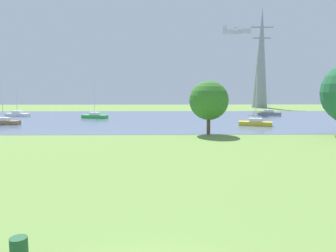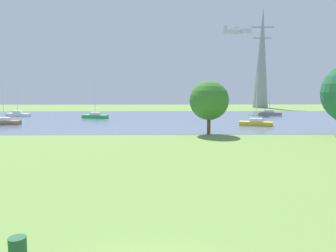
{
  "view_description": "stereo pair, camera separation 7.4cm",
  "coord_description": "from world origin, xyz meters",
  "px_view_note": "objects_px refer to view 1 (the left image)",
  "views": [
    {
      "loc": [
        0.5,
        -7.91,
        5.56
      ],
      "look_at": [
        0.97,
        20.09,
        2.25
      ],
      "focal_mm": 34.17,
      "sensor_mm": 36.0,
      "label": 1
    },
    {
      "loc": [
        0.58,
        -7.91,
        5.56
      ],
      "look_at": [
        0.97,
        20.09,
        2.25
      ],
      "focal_mm": 34.17,
      "sensor_mm": 36.0,
      "label": 2
    }
  ],
  "objects_px": {
    "electricity_pylon": "(261,58)",
    "sailboat_green": "(95,116)",
    "litter_bin": "(19,250)",
    "sailboat_white": "(17,114)",
    "sailboat_yellow": "(255,123)",
    "light_aircraft": "(237,32)",
    "tree_east_near": "(209,100)",
    "sailboat_brown": "(3,122)",
    "sailboat_gray": "(269,113)"
  },
  "relations": [
    {
      "from": "sailboat_brown",
      "to": "sailboat_gray",
      "type": "bearing_deg",
      "value": 20.02
    },
    {
      "from": "litter_bin",
      "to": "sailboat_gray",
      "type": "bearing_deg",
      "value": 64.57
    },
    {
      "from": "sailboat_white",
      "to": "sailboat_yellow",
      "type": "height_order",
      "value": "sailboat_yellow"
    },
    {
      "from": "litter_bin",
      "to": "sailboat_yellow",
      "type": "relative_size",
      "value": 0.1
    },
    {
      "from": "electricity_pylon",
      "to": "light_aircraft",
      "type": "height_order",
      "value": "electricity_pylon"
    },
    {
      "from": "electricity_pylon",
      "to": "sailboat_yellow",
      "type": "bearing_deg",
      "value": -107.53
    },
    {
      "from": "sailboat_yellow",
      "to": "sailboat_brown",
      "type": "distance_m",
      "value": 38.39
    },
    {
      "from": "light_aircraft",
      "to": "tree_east_near",
      "type": "bearing_deg",
      "value": -107.34
    },
    {
      "from": "litter_bin",
      "to": "tree_east_near",
      "type": "xyz_separation_m",
      "value": [
        10.18,
        28.41,
        3.71
      ]
    },
    {
      "from": "litter_bin",
      "to": "light_aircraft",
      "type": "height_order",
      "value": "light_aircraft"
    },
    {
      "from": "sailboat_brown",
      "to": "sailboat_yellow",
      "type": "bearing_deg",
      "value": -3.03
    },
    {
      "from": "litter_bin",
      "to": "light_aircraft",
      "type": "relative_size",
      "value": 0.1
    },
    {
      "from": "litter_bin",
      "to": "sailboat_white",
      "type": "distance_m",
      "value": 59.28
    },
    {
      "from": "sailboat_green",
      "to": "light_aircraft",
      "type": "xyz_separation_m",
      "value": [
        29.75,
        15.51,
        18.06
      ]
    },
    {
      "from": "sailboat_yellow",
      "to": "sailboat_green",
      "type": "relative_size",
      "value": 0.98
    },
    {
      "from": "sailboat_yellow",
      "to": "sailboat_brown",
      "type": "height_order",
      "value": "sailboat_yellow"
    },
    {
      "from": "sailboat_white",
      "to": "electricity_pylon",
      "type": "relative_size",
      "value": 0.19
    },
    {
      "from": "sailboat_green",
      "to": "sailboat_white",
      "type": "bearing_deg",
      "value": 165.3
    },
    {
      "from": "sailboat_white",
      "to": "sailboat_green",
      "type": "height_order",
      "value": "sailboat_green"
    },
    {
      "from": "sailboat_brown",
      "to": "light_aircraft",
      "type": "height_order",
      "value": "light_aircraft"
    },
    {
      "from": "tree_east_near",
      "to": "light_aircraft",
      "type": "height_order",
      "value": "light_aircraft"
    },
    {
      "from": "sailboat_gray",
      "to": "electricity_pylon",
      "type": "height_order",
      "value": "electricity_pylon"
    },
    {
      "from": "litter_bin",
      "to": "tree_east_near",
      "type": "distance_m",
      "value": 30.41
    },
    {
      "from": "electricity_pylon",
      "to": "sailboat_green",
      "type": "bearing_deg",
      "value": -141.42
    },
    {
      "from": "sailboat_white",
      "to": "sailboat_gray",
      "type": "bearing_deg",
      "value": 2.58
    },
    {
      "from": "sailboat_white",
      "to": "light_aircraft",
      "type": "bearing_deg",
      "value": 13.74
    },
    {
      "from": "sailboat_brown",
      "to": "light_aircraft",
      "type": "distance_m",
      "value": 52.2
    },
    {
      "from": "sailboat_white",
      "to": "sailboat_yellow",
      "type": "relative_size",
      "value": 0.72
    },
    {
      "from": "electricity_pylon",
      "to": "light_aircraft",
      "type": "distance_m",
      "value": 20.72
    },
    {
      "from": "electricity_pylon",
      "to": "light_aircraft",
      "type": "bearing_deg",
      "value": -122.9
    },
    {
      "from": "sailboat_yellow",
      "to": "sailboat_brown",
      "type": "xyz_separation_m",
      "value": [
        -38.34,
        2.03,
        -0.01
      ]
    },
    {
      "from": "sailboat_yellow",
      "to": "electricity_pylon",
      "type": "height_order",
      "value": "electricity_pylon"
    },
    {
      "from": "light_aircraft",
      "to": "sailboat_gray",
      "type": "bearing_deg",
      "value": -60.29
    },
    {
      "from": "sailboat_gray",
      "to": "sailboat_green",
      "type": "bearing_deg",
      "value": -169.33
    },
    {
      "from": "litter_bin",
      "to": "electricity_pylon",
      "type": "xyz_separation_m",
      "value": [
        32.7,
        82.33,
        13.79
      ]
    },
    {
      "from": "sailboat_green",
      "to": "electricity_pylon",
      "type": "bearing_deg",
      "value": 38.58
    },
    {
      "from": "sailboat_green",
      "to": "tree_east_near",
      "type": "height_order",
      "value": "sailboat_green"
    },
    {
      "from": "sailboat_gray",
      "to": "electricity_pylon",
      "type": "xyz_separation_m",
      "value": [
        5.9,
        25.95,
        13.72
      ]
    },
    {
      "from": "sailboat_yellow",
      "to": "light_aircraft",
      "type": "height_order",
      "value": "light_aircraft"
    },
    {
      "from": "litter_bin",
      "to": "sailboat_yellow",
      "type": "xyz_separation_m",
      "value": [
        18.5,
        37.35,
        0.07
      ]
    },
    {
      "from": "sailboat_yellow",
      "to": "electricity_pylon",
      "type": "xyz_separation_m",
      "value": [
        14.21,
        44.97,
        13.72
      ]
    },
    {
      "from": "sailboat_white",
      "to": "sailboat_green",
      "type": "relative_size",
      "value": 0.7
    },
    {
      "from": "sailboat_white",
      "to": "electricity_pylon",
      "type": "height_order",
      "value": "electricity_pylon"
    },
    {
      "from": "tree_east_near",
      "to": "light_aircraft",
      "type": "relative_size",
      "value": 0.77
    },
    {
      "from": "light_aircraft",
      "to": "sailboat_brown",
      "type": "bearing_deg",
      "value": -148.02
    },
    {
      "from": "electricity_pylon",
      "to": "light_aircraft",
      "type": "relative_size",
      "value": 3.37
    },
    {
      "from": "litter_bin",
      "to": "sailboat_green",
      "type": "xyz_separation_m",
      "value": [
        -8.05,
        49.81,
        0.07
      ]
    },
    {
      "from": "litter_bin",
      "to": "sailboat_green",
      "type": "relative_size",
      "value": 0.1
    },
    {
      "from": "sailboat_white",
      "to": "sailboat_brown",
      "type": "relative_size",
      "value": 0.77
    },
    {
      "from": "sailboat_white",
      "to": "litter_bin",
      "type": "bearing_deg",
      "value": -65.8
    }
  ]
}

